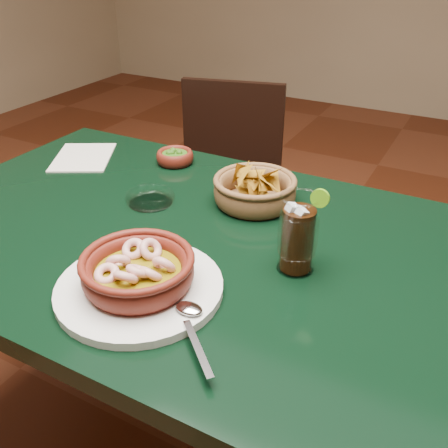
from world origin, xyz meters
The scene contains 8 objects.
dining_table centered at (0.00, 0.00, 0.65)m, with size 1.20×0.80×0.75m.
dining_chair centered at (-0.24, 0.70, 0.47)m, with size 0.48×0.48×0.85m.
shrimp_plate centered at (0.07, -0.21, 0.78)m, with size 0.37×0.29×0.08m.
chip_basket centered at (0.11, 0.19, 0.78)m, with size 0.22×0.22×0.13m.
guacamole_ramekin centered at (-0.18, 0.30, 0.77)m, with size 0.12×0.12×0.04m.
cola_drink centered at (0.29, -0.01, 0.82)m, with size 0.15×0.15×0.17m.
glass_ashtray centered at (-0.10, 0.07, 0.76)m, with size 0.12×0.12×0.03m.
paper_menu centered at (-0.43, 0.21, 0.75)m, with size 0.23×0.25×0.00m.
Camera 1 is at (0.53, -0.75, 1.29)m, focal length 40.00 mm.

